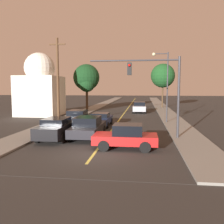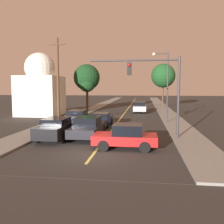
{
  "view_description": "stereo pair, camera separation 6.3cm",
  "coord_description": "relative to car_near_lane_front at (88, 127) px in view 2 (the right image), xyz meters",
  "views": [
    {
      "loc": [
        2.76,
        -13.74,
        3.81
      ],
      "look_at": [
        0.0,
        8.17,
        1.6
      ],
      "focal_mm": 40.0,
      "sensor_mm": 36.0,
      "label": 1
    },
    {
      "loc": [
        2.82,
        -13.73,
        3.81
      ],
      "look_at": [
        0.0,
        8.17,
        1.6
      ],
      "focal_mm": 40.0,
      "sensor_mm": 36.0,
      "label": 2
    }
  ],
  "objects": [
    {
      "name": "ground_plane",
      "position": [
        1.37,
        -4.54,
        -0.81
      ],
      "size": [
        200.0,
        200.0,
        0.0
      ],
      "primitive_type": "plane",
      "color": "#2D2B28"
    },
    {
      "name": "road_surface",
      "position": [
        1.37,
        31.46,
        -0.81
      ],
      "size": [
        9.79,
        80.0,
        0.01
      ],
      "color": "#2D2B28",
      "rests_on": "ground"
    },
    {
      "name": "sidewalk_left",
      "position": [
        -4.77,
        31.46,
        -0.75
      ],
      "size": [
        2.5,
        80.0,
        0.12
      ],
      "color": "gray",
      "rests_on": "ground"
    },
    {
      "name": "sidewalk_right",
      "position": [
        7.51,
        31.46,
        -0.75
      ],
      "size": [
        2.5,
        80.0,
        0.12
      ],
      "color": "gray",
      "rests_on": "ground"
    },
    {
      "name": "car_near_lane_front",
      "position": [
        0.0,
        0.0,
        0.0
      ],
      "size": [
        2.1,
        5.15,
        1.6
      ],
      "color": "black",
      "rests_on": "ground"
    },
    {
      "name": "car_near_lane_second",
      "position": [
        0.0,
        5.63,
        -0.12
      ],
      "size": [
        1.93,
        4.53,
        1.31
      ],
      "color": "navy",
      "rests_on": "ground"
    },
    {
      "name": "car_outer_lane_front",
      "position": [
        -2.15,
        -0.74,
        0.01
      ],
      "size": [
        1.94,
        5.11,
        1.56
      ],
      "color": "black",
      "rests_on": "ground"
    },
    {
      "name": "car_outer_lane_second",
      "position": [
        -2.15,
        5.08,
        0.0
      ],
      "size": [
        1.95,
        4.54,
        1.6
      ],
      "color": "black",
      "rests_on": "ground"
    },
    {
      "name": "car_far_oncoming",
      "position": [
        3.57,
        19.31,
        -0.0
      ],
      "size": [
        1.98,
        4.56,
        1.59
      ],
      "rotation": [
        0.0,
        0.0,
        3.14
      ],
      "color": "#A5A8B2",
      "rests_on": "ground"
    },
    {
      "name": "car_crossing_right",
      "position": [
        3.09,
        -3.06,
        -0.04
      ],
      "size": [
        3.94,
        2.0,
        1.53
      ],
      "rotation": [
        0.0,
        0.0,
        1.57
      ],
      "color": "red",
      "rests_on": "ground"
    },
    {
      "name": "traffic_signal_mast",
      "position": [
        5.0,
        0.27,
        3.43
      ],
      "size": [
        6.59,
        0.42,
        5.88
      ],
      "color": "#333338",
      "rests_on": "ground"
    },
    {
      "name": "streetlamp_right",
      "position": [
        6.23,
        8.52,
        3.96
      ],
      "size": [
        1.71,
        0.36,
        7.3
      ],
      "color": "#333338",
      "rests_on": "ground"
    },
    {
      "name": "utility_pole_left",
      "position": [
        -4.12,
        5.21,
        3.66
      ],
      "size": [
        1.6,
        0.24,
        8.37
      ],
      "color": "#513823",
      "rests_on": "ground"
    },
    {
      "name": "tree_left_near",
      "position": [
        -4.81,
        20.44,
        4.52
      ],
      "size": [
        4.12,
        4.12,
        7.28
      ],
      "color": "#3D2B1C",
      "rests_on": "ground"
    },
    {
      "name": "tree_left_far",
      "position": [
        -4.59,
        19.7,
        3.39
      ],
      "size": [
        2.47,
        2.47,
        5.39
      ],
      "color": "#3D2B1C",
      "rests_on": "ground"
    },
    {
      "name": "tree_right_near",
      "position": [
        7.59,
        28.22,
        5.06
      ],
      "size": [
        4.35,
        4.35,
        7.94
      ],
      "color": "#4C3823",
      "rests_on": "ground"
    },
    {
      "name": "domed_building_left",
      "position": [
        -9.69,
        13.96,
        2.95
      ],
      "size": [
        5.34,
        5.34,
        8.38
      ],
      "color": "silver",
      "rests_on": "ground"
    }
  ]
}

